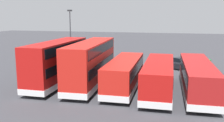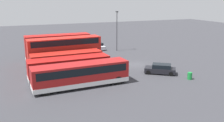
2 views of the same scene
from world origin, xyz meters
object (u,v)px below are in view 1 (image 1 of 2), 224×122
at_px(bus_double_decker_fourth, 91,62).
at_px(car_small_green, 45,60).
at_px(bus_double_decker_fifth, 58,61).
at_px(waste_bin_yellow, 209,63).
at_px(bus_single_deck_near_end, 197,77).
at_px(lamp_post_tall, 70,32).
at_px(bus_single_deck_second, 159,76).
at_px(bus_single_deck_third, 125,73).
at_px(car_hatchback_silver, 183,63).

xyz_separation_m(bus_double_decker_fourth, car_small_green, (10.38, -9.17, -1.75)).
distance_m(bus_double_decker_fifth, car_small_green, 11.83).
bearing_deg(waste_bin_yellow, bus_single_deck_near_end, 79.08).
relative_size(bus_single_deck_near_end, lamp_post_tall, 1.47).
bearing_deg(bus_single_deck_second, waste_bin_yellow, -112.85).
xyz_separation_m(bus_single_deck_near_end, car_small_green, (20.87, -9.45, -0.92)).
xyz_separation_m(bus_single_deck_second, bus_single_deck_third, (3.35, -0.39, -0.00)).
distance_m(car_hatchback_silver, waste_bin_yellow, 4.28).
bearing_deg(car_hatchback_silver, bus_single_deck_second, 78.49).
bearing_deg(bus_double_decker_fourth, waste_bin_yellow, -133.61).
bearing_deg(bus_double_decker_fifth, bus_single_deck_near_end, -179.66).
relative_size(bus_single_deck_second, bus_single_deck_third, 1.05).
height_order(bus_single_deck_near_end, bus_single_deck_third, same).
relative_size(car_hatchback_silver, lamp_post_tall, 0.57).
xyz_separation_m(bus_single_deck_third, bus_double_decker_fourth, (3.65, -0.50, 0.83)).
relative_size(bus_single_deck_second, bus_double_decker_fourth, 0.93).
xyz_separation_m(lamp_post_tall, waste_bin_yellow, (-20.71, -1.61, -4.23)).
relative_size(bus_single_deck_near_end, car_hatchback_silver, 2.59).
bearing_deg(waste_bin_yellow, bus_single_deck_second, 67.15).
relative_size(bus_single_deck_near_end, bus_double_decker_fifth, 1.09).
distance_m(bus_single_deck_second, car_hatchback_silver, 12.86).
bearing_deg(car_small_green, bus_double_decker_fourth, 138.53).
height_order(bus_single_deck_third, waste_bin_yellow, bus_single_deck_third).
bearing_deg(bus_single_deck_second, car_hatchback_silver, -101.51).
bearing_deg(bus_single_deck_second, bus_double_decker_fourth, -7.25).
xyz_separation_m(bus_single_deck_third, car_hatchback_silver, (-5.91, -12.18, -0.92)).
distance_m(bus_single_deck_near_end, bus_double_decker_fifth, 14.12).
height_order(bus_single_deck_second, lamp_post_tall, lamp_post_tall).
height_order(car_hatchback_silver, car_small_green, same).
xyz_separation_m(bus_single_deck_near_end, bus_single_deck_third, (6.84, 0.22, -0.00)).
bearing_deg(bus_single_deck_second, bus_double_decker_fifth, -2.86).
height_order(bus_double_decker_fifth, car_small_green, bus_double_decker_fifth).
relative_size(car_hatchback_silver, waste_bin_yellow, 4.80).
xyz_separation_m(bus_single_deck_third, car_small_green, (14.03, -9.67, -0.92)).
bearing_deg(waste_bin_yellow, bus_single_deck_third, 56.34).
relative_size(bus_double_decker_fourth, bus_double_decker_fifth, 1.06).
bearing_deg(bus_double_decker_fourth, bus_single_deck_third, 172.22).
distance_m(bus_double_decker_fifth, car_hatchback_silver, 17.92).
distance_m(bus_single_deck_third, bus_double_decker_fourth, 3.77).
bearing_deg(bus_single_deck_third, bus_single_deck_near_end, -178.15).
relative_size(bus_single_deck_third, waste_bin_yellow, 10.81).
xyz_separation_m(bus_double_decker_fifth, lamp_post_tall, (3.89, -12.64, 2.26)).
height_order(car_small_green, lamp_post_tall, lamp_post_tall).
height_order(car_hatchback_silver, lamp_post_tall, lamp_post_tall).
bearing_deg(bus_double_decker_fifth, car_small_green, -54.60).
xyz_separation_m(car_hatchback_silver, waste_bin_yellow, (-3.67, -2.21, -0.23)).
relative_size(bus_double_decker_fifth, lamp_post_tall, 1.35).
bearing_deg(waste_bin_yellow, lamp_post_tall, 4.44).
height_order(bus_single_deck_second, bus_double_decker_fifth, bus_double_decker_fifth).
bearing_deg(car_small_green, bus_single_deck_near_end, 155.64).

